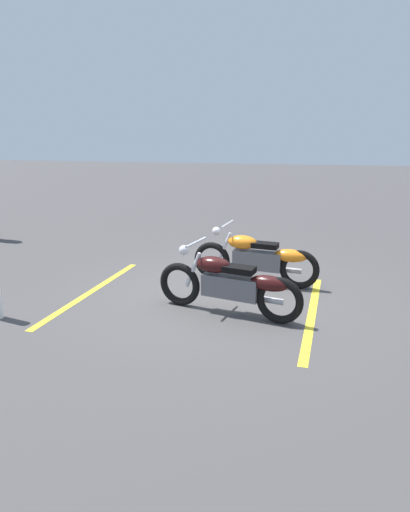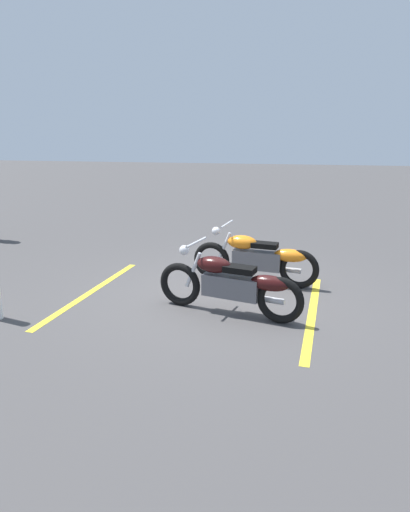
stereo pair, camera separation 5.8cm
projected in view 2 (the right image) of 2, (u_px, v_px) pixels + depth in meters
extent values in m
plane|color=#474444|center=(222.00, 295.00, 7.20)|extent=(60.00, 60.00, 0.00)
torus|color=black|center=(212.00, 260.00, 7.96)|extent=(0.68, 0.21, 0.67)
torus|color=black|center=(299.00, 269.00, 7.44)|extent=(0.68, 0.21, 0.67)
cube|color=#59595E|center=(257.00, 260.00, 7.66)|extent=(0.86, 0.35, 0.32)
ellipsoid|color=orange|center=(242.00, 242.00, 7.67)|extent=(0.56, 0.36, 0.24)
ellipsoid|color=orange|center=(290.00, 256.00, 7.43)|extent=(0.59, 0.33, 0.22)
cube|color=black|center=(265.00, 245.00, 7.54)|extent=(0.47, 0.31, 0.09)
cylinder|color=silver|center=(224.00, 247.00, 7.81)|extent=(0.27, 0.10, 0.56)
cylinder|color=silver|center=(227.00, 224.00, 7.68)|extent=(0.13, 0.62, 0.04)
sphere|color=silver|center=(216.00, 231.00, 7.78)|extent=(0.15, 0.15, 0.15)
cylinder|color=silver|center=(281.00, 269.00, 7.69)|extent=(0.71, 0.20, 0.09)
torus|color=black|center=(180.00, 284.00, 6.71)|extent=(0.68, 0.27, 0.67)
torus|color=black|center=(280.00, 300.00, 6.08)|extent=(0.68, 0.27, 0.67)
cube|color=#59595E|center=(231.00, 287.00, 6.35)|extent=(0.87, 0.42, 0.32)
ellipsoid|color=black|center=(214.00, 265.00, 6.38)|extent=(0.57, 0.40, 0.24)
ellipsoid|color=black|center=(270.00, 283.00, 6.08)|extent=(0.60, 0.37, 0.22)
cube|color=black|center=(240.00, 269.00, 6.22)|extent=(0.48, 0.34, 0.09)
cylinder|color=silver|center=(193.00, 270.00, 6.55)|extent=(0.27, 0.12, 0.56)
cylinder|color=silver|center=(196.00, 242.00, 6.41)|extent=(0.18, 0.61, 0.04)
sphere|color=silver|center=(184.00, 250.00, 6.53)|extent=(0.15, 0.15, 0.15)
cylinder|color=silver|center=(260.00, 298.00, 6.35)|extent=(0.70, 0.26, 0.09)
cube|color=yellow|center=(312.00, 313.00, 6.49)|extent=(0.41, 3.20, 0.01)
cube|color=yellow|center=(91.00, 292.00, 7.35)|extent=(0.41, 3.20, 0.01)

